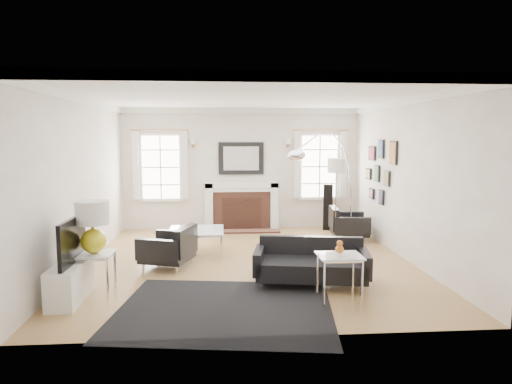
{
  "coord_description": "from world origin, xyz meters",
  "views": [
    {
      "loc": [
        -0.47,
        -7.65,
        2.13
      ],
      "look_at": [
        0.14,
        0.3,
        1.18
      ],
      "focal_mm": 32.0,
      "sensor_mm": 36.0,
      "label": 1
    }
  ],
  "objects": [
    {
      "name": "crown_molding",
      "position": [
        0.0,
        0.0,
        2.74
      ],
      "size": [
        5.5,
        6.0,
        0.12
      ],
      "primitive_type": "cube",
      "color": "white",
      "rests_on": "back_wall"
    },
    {
      "name": "back_wall",
      "position": [
        0.0,
        3.0,
        1.4
      ],
      "size": [
        5.5,
        0.04,
        2.8
      ],
      "primitive_type": "cube",
      "color": "white",
      "rests_on": "floor"
    },
    {
      "name": "side_table_left",
      "position": [
        -2.2,
        -1.46,
        0.46
      ],
      "size": [
        0.52,
        0.52,
        0.57
      ],
      "color": "silver",
      "rests_on": "floor"
    },
    {
      "name": "sofa",
      "position": [
        0.83,
        -1.24,
        0.29
      ],
      "size": [
        1.74,
        1.02,
        0.54
      ],
      "color": "black",
      "rests_on": "floor"
    },
    {
      "name": "armchair_right",
      "position": [
        2.14,
        1.56,
        0.31
      ],
      "size": [
        0.83,
        0.91,
        0.56
      ],
      "color": "black",
      "rests_on": "floor"
    },
    {
      "name": "mantel_mirror",
      "position": [
        0.0,
        2.95,
        1.65
      ],
      "size": [
        1.05,
        0.07,
        0.75
      ],
      "color": "black",
      "rests_on": "back_wall"
    },
    {
      "name": "right_wall",
      "position": [
        2.75,
        0.0,
        1.4
      ],
      "size": [
        0.04,
        6.0,
        2.8
      ],
      "primitive_type": "cube",
      "color": "white",
      "rests_on": "floor"
    },
    {
      "name": "coffee_table",
      "position": [
        -0.94,
        0.65,
        0.41
      ],
      "size": [
        1.0,
        1.0,
        0.44
      ],
      "color": "silver",
      "rests_on": "floor"
    },
    {
      "name": "arc_floor_lamp",
      "position": [
        1.53,
        0.89,
        1.24
      ],
      "size": [
        1.62,
        1.5,
        2.3
      ],
      "color": "silver",
      "rests_on": "floor"
    },
    {
      "name": "fireplace",
      "position": [
        0.0,
        2.79,
        0.54
      ],
      "size": [
        1.7,
        0.69,
        1.11
      ],
      "color": "white",
      "rests_on": "floor"
    },
    {
      "name": "floor",
      "position": [
        0.0,
        0.0,
        0.0
      ],
      "size": [
        6.0,
        6.0,
        0.0
      ],
      "primitive_type": "plane",
      "color": "olive",
      "rests_on": "ground"
    },
    {
      "name": "stick_floor_lamp",
      "position": [
        1.82,
        1.24,
        1.49
      ],
      "size": [
        0.35,
        0.35,
        1.72
      ],
      "color": "#A7713A",
      "rests_on": "floor"
    },
    {
      "name": "ceiling",
      "position": [
        0.0,
        0.0,
        2.8
      ],
      "size": [
        5.5,
        6.0,
        0.02
      ],
      "primitive_type": "cube",
      "color": "white",
      "rests_on": "back_wall"
    },
    {
      "name": "window_right",
      "position": [
        1.85,
        2.95,
        1.46
      ],
      "size": [
        1.24,
        0.15,
        1.62
      ],
      "color": "white",
      "rests_on": "back_wall"
    },
    {
      "name": "orange_vase",
      "position": [
        1.04,
        -2.01,
        0.72
      ],
      "size": [
        0.11,
        0.11,
        0.17
      ],
      "color": "#C46419",
      "rests_on": "nesting_table"
    },
    {
      "name": "area_rug",
      "position": [
        -0.44,
        -2.19,
        0.01
      ],
      "size": [
        2.92,
        2.55,
        0.01
      ],
      "primitive_type": "cube",
      "rotation": [
        0.0,
        0.0,
        -0.14
      ],
      "color": "black",
      "rests_on": "floor"
    },
    {
      "name": "front_wall",
      "position": [
        0.0,
        -3.0,
        1.4
      ],
      "size": [
        5.5,
        0.04,
        2.8
      ],
      "primitive_type": "cube",
      "color": "white",
      "rests_on": "floor"
    },
    {
      "name": "left_wall",
      "position": [
        -2.75,
        0.0,
        1.4
      ],
      "size": [
        0.04,
        6.0,
        2.8
      ],
      "primitive_type": "cube",
      "color": "white",
      "rests_on": "floor"
    },
    {
      "name": "gallery_wall",
      "position": [
        2.72,
        1.3,
        1.53
      ],
      "size": [
        0.04,
        1.73,
        1.29
      ],
      "color": "black",
      "rests_on": "right_wall"
    },
    {
      "name": "window_left",
      "position": [
        -1.85,
        2.95,
        1.46
      ],
      "size": [
        1.24,
        0.15,
        1.62
      ],
      "color": "white",
      "rests_on": "back_wall"
    },
    {
      "name": "gourd_lamp",
      "position": [
        -2.2,
        -1.46,
        0.98
      ],
      "size": [
        0.45,
        0.45,
        0.72
      ],
      "color": "yellow",
      "rests_on": "side_table_left"
    },
    {
      "name": "speaker_tower",
      "position": [
        2.0,
        2.65,
        0.53
      ],
      "size": [
        0.25,
        0.25,
        1.06
      ],
      "primitive_type": "cube",
      "rotation": [
        0.0,
        0.0,
        -0.21
      ],
      "color": "black",
      "rests_on": "floor"
    },
    {
      "name": "nesting_table",
      "position": [
        1.04,
        -2.01,
        0.5
      ],
      "size": [
        0.57,
        0.48,
        0.62
      ],
      "color": "silver",
      "rests_on": "floor"
    },
    {
      "name": "armchair_left",
      "position": [
        -1.31,
        -0.23,
        0.32
      ],
      "size": [
        0.97,
        1.03,
        0.57
      ],
      "color": "black",
      "rests_on": "floor"
    },
    {
      "name": "tv_unit",
      "position": [
        -2.44,
        -1.7,
        0.33
      ],
      "size": [
        0.35,
        1.0,
        1.09
      ],
      "color": "white",
      "rests_on": "floor"
    }
  ]
}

